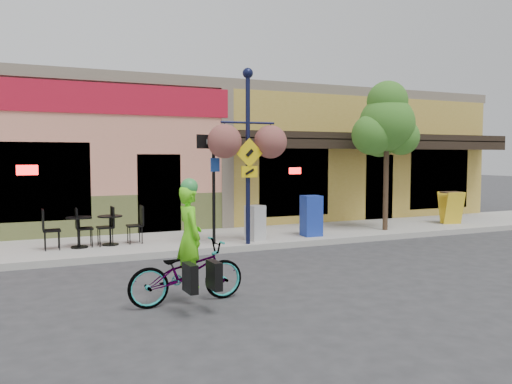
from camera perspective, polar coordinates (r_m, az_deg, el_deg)
ground at (r=12.07m, az=6.89°, el=-6.62°), size 90.00×90.00×0.00m
sidewalk at (r=13.79m, az=2.69°, el=-4.94°), size 24.00×3.00×0.15m
curb at (r=12.52m, az=5.62°, el=-5.87°), size 24.00×0.12×0.15m
building at (r=18.72m, az=-4.72°, el=4.08°), size 18.20×8.20×4.50m
bicycle at (r=7.73m, az=-7.91°, el=-9.08°), size 1.85×0.75×0.95m
cyclist_rider at (r=7.68m, az=-7.57°, el=-6.89°), size 0.41×0.59×1.54m
lamp_post at (r=11.81m, az=-0.93°, el=4.06°), size 1.35×0.59×4.16m
one_way_sign at (r=11.85m, az=-4.85°, el=0.24°), size 1.01×0.47×2.59m
cafe_set_left at (r=12.10m, az=-19.57°, el=-3.86°), size 1.57×0.84×0.92m
cafe_set_right at (r=12.23m, az=-16.33°, el=-3.74°), size 1.54×0.79×0.91m
newspaper_box_blue at (r=13.18m, az=6.34°, el=-2.72°), size 0.49×0.44×1.06m
newspaper_box_grey at (r=12.44m, az=-0.09°, el=-3.54°), size 0.51×0.48×0.87m
street_tree at (r=14.58m, az=14.68°, el=4.10°), size 1.92×1.92×4.25m
sandwich_board at (r=16.51m, az=21.74°, el=-1.72°), size 0.67×0.54×1.01m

